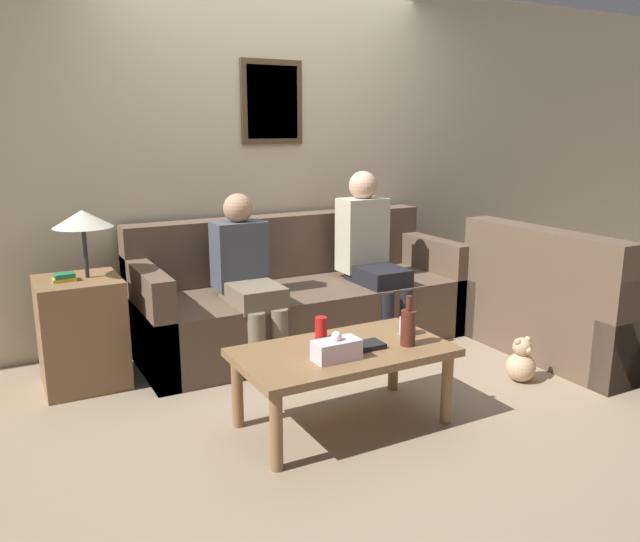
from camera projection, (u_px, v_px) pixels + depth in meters
name	position (u px, v px, depth m)	size (l,w,h in m)	color
ground_plane	(337.00, 364.00, 4.11)	(16.00, 16.00, 0.00)	gray
wall_back	(271.00, 157.00, 4.68)	(9.00, 0.08, 2.60)	beige
couch_main	(300.00, 300.00, 4.50)	(2.34, 0.90, 0.89)	brown
couch_side	(570.00, 309.00, 4.27)	(0.90, 1.28, 0.89)	brown
coffee_table	(343.00, 359.00, 3.20)	(1.10, 0.60, 0.42)	olive
side_table_with_lamp	(82.00, 324.00, 3.72)	(0.47, 0.47, 1.06)	olive
wine_bottle	(408.00, 327.00, 3.22)	(0.08, 0.08, 0.27)	#562319
drinking_glass	(406.00, 326.00, 3.40)	(0.08, 0.08, 0.10)	silver
book_stack	(369.00, 345.00, 3.20)	(0.15, 0.12, 0.03)	black
soda_can	(321.00, 328.00, 3.32)	(0.07, 0.07, 0.12)	red
tissue_box	(336.00, 349.00, 3.03)	(0.23, 0.12, 0.15)	silver
person_left	(247.00, 273.00, 4.04)	(0.34, 0.62, 1.11)	#756651
person_right	(370.00, 250.00, 4.52)	(0.34, 0.61, 1.22)	black
teddy_bear	(521.00, 362.00, 3.81)	(0.18, 0.18, 0.28)	tan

